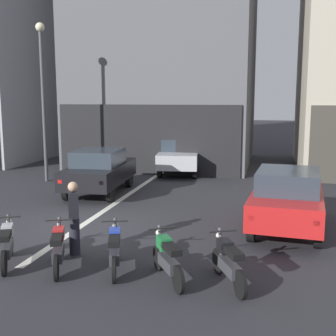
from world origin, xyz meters
TOP-DOWN VIEW (x-y plane):
  - ground_plane at (0.00, 0.00)m, footprint 120.00×120.00m
  - lane_centre_line at (0.00, 6.00)m, footprint 0.20×18.00m
  - building_mid_block at (-0.49, 12.53)m, footprint 8.85×8.41m
  - car_black_crossing_near at (-1.09, 4.12)m, footprint 2.06×4.22m
  - car_red_parked_kerbside at (5.49, 1.06)m, footprint 2.07×4.22m
  - car_silver_down_street at (0.85, 9.16)m, footprint 2.30×4.30m
  - street_lamp at (-4.21, 5.85)m, footprint 0.36×0.36m
  - motorcycle_silver_row_leftmost at (-0.32, -2.89)m, footprint 0.82×1.52m
  - motorcycle_red_row_left_mid at (0.84, -2.85)m, footprint 0.75×1.57m
  - motorcycle_blue_row_centre at (2.00, -2.66)m, footprint 0.68×1.61m
  - motorcycle_green_row_right_mid at (3.16, -2.89)m, footprint 0.97×1.44m
  - motorcycle_black_row_rightmost at (4.32, -2.81)m, footprint 0.81×1.52m
  - person_by_motorcycles at (0.79, -1.97)m, footprint 0.36×0.42m

SIDE VIEW (x-z plane):
  - ground_plane at x=0.00m, z-range 0.00..0.00m
  - lane_centre_line at x=0.00m, z-range 0.00..0.01m
  - motorcycle_silver_row_leftmost at x=-0.32m, z-range -0.03..0.95m
  - motorcycle_red_row_left_mid at x=0.84m, z-range -0.03..0.95m
  - motorcycle_blue_row_centre at x=2.00m, z-range -0.03..0.95m
  - motorcycle_green_row_right_mid at x=3.16m, z-range -0.03..0.95m
  - motorcycle_black_row_rightmost at x=4.32m, z-range -0.03..0.95m
  - person_by_motorcycles at x=0.79m, z-range 0.02..1.69m
  - car_black_crossing_near at x=-1.09m, z-range 0.07..1.71m
  - car_red_parked_kerbside at x=5.49m, z-range 0.07..1.71m
  - car_silver_down_street at x=0.85m, z-range 0.07..1.71m
  - street_lamp at x=-4.21m, z-range 0.73..7.22m
  - building_mid_block at x=-0.49m, z-range -0.01..14.10m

